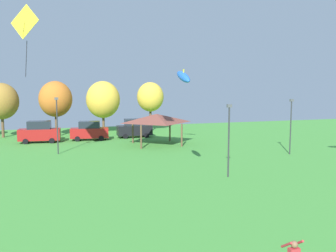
% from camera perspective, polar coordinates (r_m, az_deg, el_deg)
% --- Properties ---
extents(kite_flying_5, '(2.22, 1.88, 5.78)m').
position_cam_1_polar(kite_flying_5, '(31.39, -21.99, 14.99)').
color(kite_flying_5, yellow).
extents(kite_flying_6, '(0.71, 2.70, 1.23)m').
position_cam_1_polar(kite_flying_6, '(25.30, 2.47, 7.91)').
color(kite_flying_6, blue).
extents(parked_car_leftmost, '(4.92, 2.30, 2.63)m').
position_cam_1_polar(parked_car_leftmost, '(45.46, -19.92, -0.93)').
color(parked_car_leftmost, maroon).
rests_on(parked_car_leftmost, ground).
extents(parked_car_second_from_left, '(4.87, 2.40, 2.40)m').
position_cam_1_polar(parked_car_second_from_left, '(45.84, -12.47, -0.77)').
color(parked_car_second_from_left, maroon).
rests_on(parked_car_second_from_left, ground).
extents(parked_car_third_from_left, '(4.56, 1.95, 2.50)m').
position_cam_1_polar(parked_car_third_from_left, '(47.41, -5.39, -0.37)').
color(parked_car_third_from_left, black).
rests_on(parked_car_third_from_left, ground).
extents(park_pavilion, '(6.07, 5.54, 3.60)m').
position_cam_1_polar(park_pavilion, '(41.11, -1.87, 1.24)').
color(park_pavilion, brown).
rests_on(park_pavilion, ground).
extents(light_post_0, '(0.36, 0.20, 5.67)m').
position_cam_1_polar(light_post_0, '(36.96, -17.35, 0.62)').
color(light_post_0, '#2D2D33').
rests_on(light_post_0, ground).
extents(light_post_1, '(0.36, 0.20, 5.51)m').
position_cam_1_polar(light_post_1, '(37.23, 19.10, 0.47)').
color(light_post_1, '#2D2D33').
rests_on(light_post_1, ground).
extents(light_post_2, '(0.36, 0.20, 5.44)m').
position_cam_1_polar(light_post_2, '(26.62, 9.73, -1.55)').
color(light_post_2, '#2D2D33').
rests_on(light_post_2, ground).
extents(treeline_tree_1, '(4.37, 4.37, 7.23)m').
position_cam_1_polar(treeline_tree_1, '(51.80, -25.15, 3.61)').
color(treeline_tree_1, brown).
rests_on(treeline_tree_1, ground).
extents(treeline_tree_2, '(4.39, 4.39, 7.49)m').
position_cam_1_polar(treeline_tree_2, '(50.25, -17.59, 4.13)').
color(treeline_tree_2, brown).
rests_on(treeline_tree_2, ground).
extents(treeline_tree_3, '(4.89, 4.89, 7.54)m').
position_cam_1_polar(treeline_tree_3, '(52.77, -10.38, 4.18)').
color(treeline_tree_3, brown).
rests_on(treeline_tree_3, ground).
extents(treeline_tree_4, '(4.04, 4.04, 7.41)m').
position_cam_1_polar(treeline_tree_4, '(54.05, -2.85, 4.66)').
color(treeline_tree_4, brown).
rests_on(treeline_tree_4, ground).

